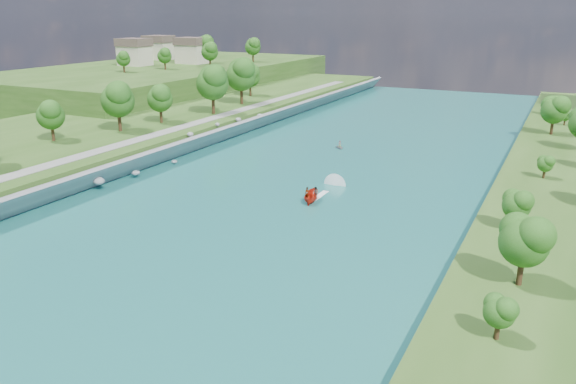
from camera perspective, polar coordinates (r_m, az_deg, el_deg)
The scene contains 12 objects.
ground at distance 69.47m, azimuth -6.49°, elevation -3.73°, with size 260.00×260.00×0.00m, color #2D5119.
river_water at distance 85.90m, azimuth 0.76°, elevation 0.68°, with size 55.00×240.00×0.10m, color #1A6363.
berm_west at distance 115.64m, azimuth -22.21°, elevation 4.71°, with size 45.00×240.00×3.50m, color #2D5119.
ridge_west at distance 191.27m, azimuth -11.99°, elevation 11.19°, with size 60.00×120.00×9.00m, color #2D5119.
riprap_bank at distance 98.18m, azimuth -13.28°, elevation 3.47°, with size 4.46×236.00×4.54m.
riverside_path at distance 102.93m, azimuth -15.80°, elevation 4.91°, with size 3.00×200.00×0.10m, color gray.
ridge_houses at distance 198.25m, azimuth -12.69°, elevation 13.93°, with size 29.50×29.50×8.40m.
trees_west at distance 100.11m, azimuth -23.10°, elevation 7.16°, with size 16.87×151.16×13.32m.
trees_east at distance 84.73m, azimuth 26.88°, elevation 2.35°, with size 14.63×142.38×9.34m.
trees_ridge at distance 185.72m, azimuth -8.23°, elevation 14.05°, with size 20.54×50.90×10.75m.
motorboat at distance 79.31m, azimuth 2.75°, elevation -0.22°, with size 3.60×19.06×2.19m.
raft at distance 109.68m, azimuth 5.27°, elevation 4.61°, with size 2.95×3.04×1.49m.
Camera 1 is at (35.77, -53.86, 25.41)m, focal length 35.00 mm.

